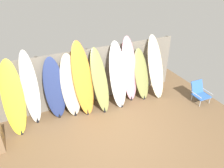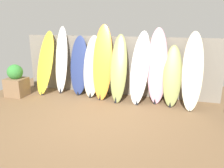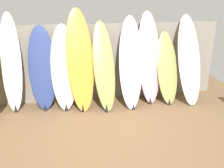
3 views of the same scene
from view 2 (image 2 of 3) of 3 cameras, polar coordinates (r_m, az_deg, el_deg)
The scene contains 13 objects.
ground at distance 5.22m, azimuth -4.62°, elevation -9.28°, with size 7.68×7.68×0.00m, color brown.
fence_back at distance 6.76m, azimuth 1.24°, elevation 4.71°, with size 6.08×0.11×1.80m.
surfboard_yellow_0 at distance 7.22m, azimuth -17.03°, elevation 5.25°, with size 0.62×0.79×1.95m.
surfboard_white_1 at distance 7.14m, azimuth -13.08°, elevation 5.94°, with size 0.44×0.46×2.09m.
surfboard_navy_2 at distance 6.84m, azimuth -8.61°, elevation 4.71°, with size 0.58×0.43×1.82m.
surfboard_cream_3 at distance 6.62m, azimuth -5.20°, elevation 4.49°, with size 0.57×0.56×1.84m.
surfboard_orange_4 at distance 6.41m, azimuth -2.48°, elevation 5.57°, with size 0.64×0.70×2.16m.
surfboard_olive_5 at distance 6.24m, azimuth 1.77°, elevation 4.10°, with size 0.55×0.82×1.90m.
surfboard_white_6 at distance 6.13m, azimuth 7.28°, elevation 4.23°, with size 0.60×0.82×1.99m.
surfboard_pink_7 at distance 6.18m, azimuth 11.77°, elevation 4.54°, with size 0.61×0.60×2.08m.
surfboard_olive_8 at distance 6.15m, azimuth 15.48°, elevation 2.03°, with size 0.52×0.68×1.62m.
surfboard_cream_9 at distance 6.06m, azimuth 20.31°, elevation 3.23°, with size 0.54×0.85×2.00m.
planter_box at distance 7.30m, azimuth -23.74°, elevation 0.57°, with size 0.59×0.52×0.98m.
Camera 2 is at (1.71, -4.40, 2.23)m, focal length 35.00 mm.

